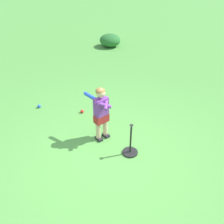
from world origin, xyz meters
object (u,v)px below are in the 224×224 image
Objects in this scene: play_ball_near_batter at (39,106)px; play_ball_by_bucket at (82,111)px; batting_tee at (130,149)px; child_batter at (101,109)px.

play_ball_near_batter is 1.00× the size of play_ball_by_bucket.
batting_tee is at bearing -11.99° from play_ball_by_bucket.
child_batter is at bearing 4.60° from play_ball_near_batter.
play_ball_by_bucket is at bearing 168.01° from batting_tee.
child_batter is 0.88m from batting_tee.
play_ball_near_batter is 2.56m from batting_tee.
play_ball_near_batter is at bearing -150.93° from play_ball_by_bucket.
child_batter is 13.54× the size of play_ball_near_batter.
batting_tee is (1.63, -0.35, 0.06)m from play_ball_by_bucket.
batting_tee is (0.69, 0.01, -0.55)m from child_batter.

